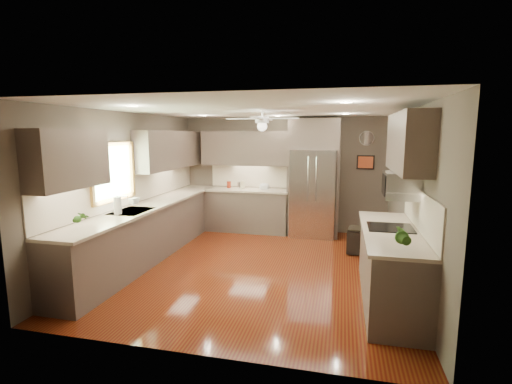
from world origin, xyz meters
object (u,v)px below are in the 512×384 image
at_px(canister_c, 243,185).
at_px(microwave, 401,185).
at_px(soap_bottle, 135,201).
at_px(potted_plant_left, 79,218).
at_px(stool, 358,241).
at_px(canister_a, 229,185).
at_px(bowl, 264,188).
at_px(paper_towel, 118,205).
at_px(potted_plant_right, 402,236).
at_px(refrigerator, 313,180).
at_px(canister_b, 240,185).

distance_m(canister_c, microwave, 4.04).
relative_size(soap_bottle, potted_plant_left, 0.71).
bearing_deg(stool, canister_a, 157.51).
bearing_deg(microwave, canister_a, 139.04).
bearing_deg(microwave, canister_c, 136.06).
xyz_separation_m(bowl, stool, (1.97, -1.12, -0.73)).
relative_size(bowl, paper_towel, 0.78).
height_order(soap_bottle, potted_plant_left, potted_plant_left).
xyz_separation_m(soap_bottle, potted_plant_right, (3.95, -1.52, 0.06)).
height_order(canister_a, bowl, canister_a).
height_order(canister_c, bowl, canister_c).
bearing_deg(potted_plant_right, refrigerator, 107.25).
height_order(bowl, stool, bowl).
distance_m(canister_a, bowl, 0.82).
distance_m(soap_bottle, paper_towel, 0.61).
height_order(microwave, paper_towel, microwave).
relative_size(canister_c, paper_towel, 0.57).
xyz_separation_m(soap_bottle, bowl, (1.69, 2.39, -0.08)).
xyz_separation_m(canister_a, paper_towel, (-0.80, -3.02, 0.06)).
relative_size(canister_b, canister_c, 0.91).
height_order(canister_c, paper_towel, paper_towel).
xyz_separation_m(canister_c, potted_plant_right, (2.76, -3.94, 0.07)).
height_order(canister_a, potted_plant_right, potted_plant_right).
bearing_deg(soap_bottle, stool, 19.10).
distance_m(canister_c, paper_towel, 3.22).
distance_m(canister_b, potted_plant_right, 4.86).
distance_m(potted_plant_left, potted_plant_right, 3.85).
bearing_deg(soap_bottle, paper_towel, -82.40).
relative_size(canister_b, paper_towel, 0.53).
xyz_separation_m(potted_plant_left, paper_towel, (-0.03, 0.87, -0.01)).
distance_m(bowl, paper_towel, 3.40).
height_order(soap_bottle, stool, soap_bottle).
height_order(soap_bottle, microwave, microwave).
height_order(canister_b, stool, canister_b).
bearing_deg(potted_plant_left, canister_c, 74.46).
relative_size(potted_plant_right, bowl, 1.47).
bearing_deg(soap_bottle, canister_a, 70.08).
distance_m(microwave, paper_towel, 4.03).
relative_size(microwave, stool, 1.21).
distance_m(soap_bottle, potted_plant_right, 4.23).
bearing_deg(stool, paper_towel, -152.40).
height_order(soap_bottle, refrigerator, refrigerator).
xyz_separation_m(microwave, paper_towel, (-4.00, -0.24, -0.40)).
height_order(soap_bottle, potted_plant_right, potted_plant_right).
bearing_deg(paper_towel, stool, 27.60).
bearing_deg(potted_plant_right, microwave, 83.71).
bearing_deg(potted_plant_left, microwave, 15.69).
xyz_separation_m(canister_a, potted_plant_left, (-0.77, -3.90, 0.07)).
bearing_deg(canister_b, potted_plant_left, -104.51).
relative_size(canister_b, refrigerator, 0.06).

